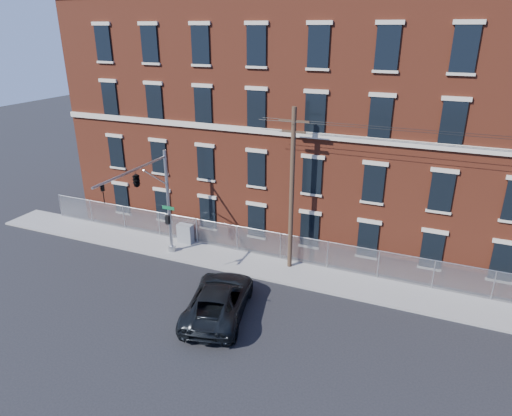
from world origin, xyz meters
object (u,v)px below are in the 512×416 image
object	(u,v)px
traffic_signal_mast	(145,188)
utility_cabinet	(185,233)
pickup_truck	(219,299)
utility_pole_near	(292,188)

from	to	relation	value
traffic_signal_mast	utility_cabinet	bearing A→B (deg)	87.40
pickup_truck	traffic_signal_mast	bearing A→B (deg)	-36.66
pickup_truck	utility_cabinet	size ratio (longest dim) A/B	4.60
traffic_signal_mast	utility_pole_near	xyz separation A→B (m)	(8.00, 3.42, -0.05)
traffic_signal_mast	utility_cabinet	world-z (taller)	traffic_signal_mast
traffic_signal_mast	pickup_truck	world-z (taller)	traffic_signal_mast
traffic_signal_mast	pickup_truck	xyz separation A→B (m)	(6.13, -2.70, -4.52)
utility_pole_near	pickup_truck	bearing A→B (deg)	-107.02
utility_pole_near	pickup_truck	world-z (taller)	utility_pole_near
utility_cabinet	pickup_truck	bearing A→B (deg)	-47.33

